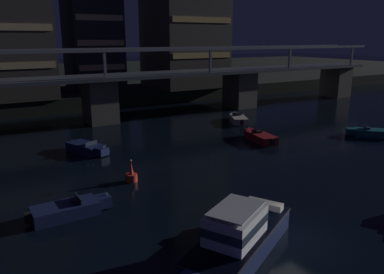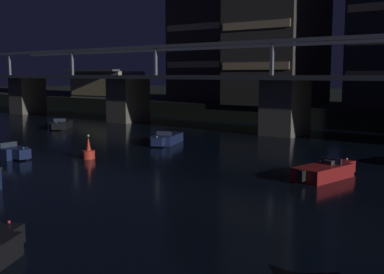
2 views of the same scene
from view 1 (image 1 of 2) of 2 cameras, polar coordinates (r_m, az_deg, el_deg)
name	(u,v)px [view 1 (image 1 of 2)]	position (r m, az deg, el deg)	size (l,w,h in m)	color
ground_plane	(294,240)	(21.95, 15.15, -14.83)	(400.00, 400.00, 0.00)	black
far_riverbank	(39,80)	(96.85, -22.18, 8.03)	(240.00, 80.00, 2.20)	black
river_bridge	(99,91)	(49.81, -13.87, 6.81)	(96.04, 6.40, 9.38)	#605B51
tower_west_tall	(7,8)	(61.04, -26.24, 17.08)	(10.24, 11.23, 25.18)	#423D38
tower_central	(92,30)	(67.91, -14.90, 15.42)	(8.22, 9.48, 19.86)	#282833
tower_east_tall	(184,3)	(69.25, -1.23, 19.60)	(12.05, 12.39, 28.88)	#423D38
cabin_cruiser_near_left	(237,238)	(19.45, 6.88, -14.93)	(9.02, 6.19, 2.79)	#19234C
speedboat_mid_center	(69,209)	(24.81, -18.14, -10.38)	(5.21, 1.93, 1.16)	#19234C
speedboat_mid_right	(87,148)	(37.61, -15.60, -1.58)	(3.16, 5.05, 1.16)	#19234C
speedboat_far_left	(260,137)	(40.82, 10.28, 0.00)	(2.38, 5.23, 1.16)	maroon
speedboat_far_center	(238,119)	(49.54, 7.00, 2.73)	(3.37, 4.96, 1.16)	beige
speedboat_far_right	(371,133)	(46.52, 25.50, 0.59)	(4.43, 4.35, 1.16)	#196066
channel_buoy	(131,176)	(29.25, -9.17, -5.79)	(0.90, 0.90, 1.76)	red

